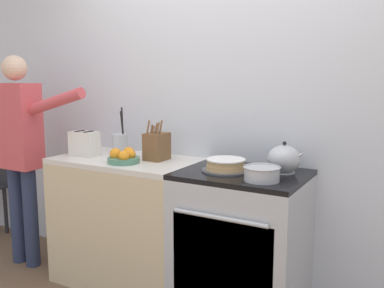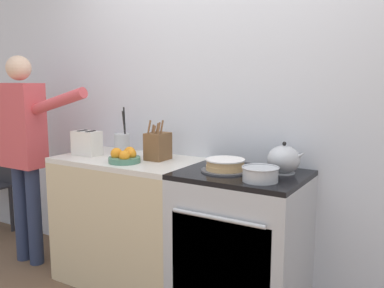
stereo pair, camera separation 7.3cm
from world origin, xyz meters
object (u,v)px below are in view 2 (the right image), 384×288
at_px(mixing_bowl, 260,174).
at_px(toaster, 87,143).
at_px(utensil_crock, 122,143).
at_px(layer_cake, 225,166).
at_px(knife_block, 158,146).
at_px(fruit_bowl, 125,157).
at_px(stove_range, 240,245).
at_px(person_baker, 24,142).
at_px(tea_kettle, 284,160).

relative_size(mixing_bowl, toaster, 0.93).
bearing_deg(utensil_crock, layer_cake, -8.51).
height_order(knife_block, toaster, knife_block).
distance_m(utensil_crock, toaster, 0.26).
height_order(knife_block, utensil_crock, utensil_crock).
height_order(knife_block, fruit_bowl, knife_block).
bearing_deg(utensil_crock, mixing_bowl, -12.25).
distance_m(fruit_bowl, toaster, 0.43).
height_order(stove_range, mixing_bowl, mixing_bowl).
bearing_deg(mixing_bowl, person_baker, -179.35).
bearing_deg(fruit_bowl, person_baker, -177.95).
xyz_separation_m(mixing_bowl, utensil_crock, (-1.21, 0.26, 0.04)).
height_order(knife_block, person_baker, person_baker).
distance_m(utensil_crock, fruit_bowl, 0.34).
height_order(tea_kettle, person_baker, person_baker).
distance_m(knife_block, person_baker, 1.14).
relative_size(layer_cake, mixing_bowl, 1.42).
xyz_separation_m(layer_cake, utensil_crock, (-0.93, 0.14, 0.04)).
bearing_deg(stove_range, utensil_crock, 173.33).
xyz_separation_m(stove_range, tea_kettle, (0.22, 0.12, 0.54)).
bearing_deg(layer_cake, tea_kettle, 22.97).
height_order(fruit_bowl, person_baker, person_baker).
bearing_deg(stove_range, layer_cake, -169.63).
distance_m(tea_kettle, mixing_bowl, 0.27).
relative_size(layer_cake, knife_block, 1.07).
xyz_separation_m(tea_kettle, toaster, (-1.44, -0.17, 0.01)).
bearing_deg(tea_kettle, layer_cake, -157.03).
relative_size(utensil_crock, toaster, 1.56).
bearing_deg(utensil_crock, stove_range, -6.67).
distance_m(layer_cake, person_baker, 1.69).
xyz_separation_m(fruit_bowl, toaster, (-0.42, 0.07, 0.05)).
height_order(stove_range, utensil_crock, utensil_crock).
bearing_deg(utensil_crock, person_baker, -159.24).
relative_size(knife_block, toaster, 1.24).
xyz_separation_m(tea_kettle, knife_block, (-0.89, -0.05, 0.01)).
relative_size(tea_kettle, mixing_bowl, 1.15).
relative_size(knife_block, utensil_crock, 0.79).
relative_size(tea_kettle, knife_block, 0.87).
bearing_deg(tea_kettle, knife_block, -176.76).
xyz_separation_m(stove_range, fruit_bowl, (-0.80, -0.13, 0.50)).
xyz_separation_m(utensil_crock, toaster, (-0.19, -0.18, 0.01)).
height_order(mixing_bowl, person_baker, person_baker).
distance_m(stove_range, layer_cake, 0.50).
distance_m(stove_range, tea_kettle, 0.60).
bearing_deg(toaster, knife_block, 12.50).
height_order(layer_cake, toaster, toaster).
distance_m(tea_kettle, toaster, 1.45).
bearing_deg(mixing_bowl, fruit_bowl, 179.24).
xyz_separation_m(toaster, person_baker, (-0.56, -0.11, -0.02)).
distance_m(mixing_bowl, knife_block, 0.87).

